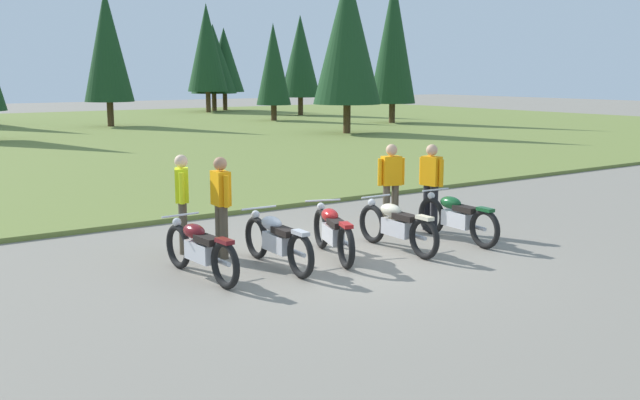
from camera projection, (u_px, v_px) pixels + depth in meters
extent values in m
plane|color=gray|center=(341.00, 259.00, 11.87)|extent=(140.00, 140.00, 0.00)
cylinder|color=#47331E|center=(301.00, 107.00, 51.53)|extent=(0.36, 0.36, 1.37)
cone|color=#193D1E|center=(300.00, 56.00, 50.92)|extent=(2.81, 2.81, 5.67)
cylinder|color=#47331E|center=(214.00, 103.00, 57.38)|extent=(0.36, 0.36, 1.47)
cone|color=#193D1E|center=(213.00, 59.00, 56.79)|extent=(3.58, 3.58, 5.34)
cylinder|color=#47331E|center=(347.00, 120.00, 35.72)|extent=(0.36, 0.36, 1.53)
cone|color=#193D1E|center=(347.00, 36.00, 35.03)|extent=(3.32, 3.32, 6.52)
cylinder|color=#47331E|center=(111.00, 115.00, 40.44)|extent=(0.36, 0.36, 1.47)
cone|color=#193D1E|center=(107.00, 45.00, 39.79)|extent=(2.70, 2.70, 6.17)
cylinder|color=#47331E|center=(392.00, 114.00, 43.42)|extent=(0.36, 0.36, 1.26)
cone|color=#193D1E|center=(393.00, 39.00, 42.68)|extent=(2.74, 2.74, 7.44)
cylinder|color=#47331E|center=(225.00, 102.00, 58.46)|extent=(0.36, 0.36, 1.56)
cone|color=#193D1E|center=(224.00, 60.00, 57.90)|extent=(3.13, 3.13, 5.04)
cylinder|color=#47331E|center=(274.00, 113.00, 45.52)|extent=(0.36, 0.36, 1.08)
cone|color=#193D1E|center=(273.00, 64.00, 45.00)|extent=(2.16, 2.16, 5.01)
cylinder|color=#47331E|center=(208.00, 103.00, 55.16)|extent=(0.36, 0.36, 1.67)
cone|color=#193D1E|center=(207.00, 48.00, 54.46)|extent=(3.02, 3.02, 6.52)
torus|color=black|center=(178.00, 246.00, 11.27)|extent=(0.14, 0.70, 0.70)
torus|color=black|center=(225.00, 265.00, 10.19)|extent=(0.14, 0.70, 0.70)
cube|color=silver|center=(200.00, 252.00, 10.72)|extent=(0.24, 0.65, 0.28)
ellipsoid|color=maroon|center=(194.00, 231.00, 10.81)|extent=(0.29, 0.49, 0.22)
cube|color=black|center=(208.00, 240.00, 10.52)|extent=(0.25, 0.49, 0.10)
cube|color=maroon|center=(225.00, 241.00, 10.13)|extent=(0.16, 0.33, 0.06)
cylinder|color=silver|center=(180.00, 215.00, 11.11)|extent=(0.62, 0.07, 0.03)
sphere|color=silver|center=(177.00, 222.00, 11.22)|extent=(0.14, 0.14, 0.14)
cylinder|color=silver|center=(219.00, 261.00, 10.59)|extent=(0.10, 0.55, 0.07)
torus|color=black|center=(257.00, 238.00, 11.88)|extent=(0.13, 0.70, 0.70)
torus|color=black|center=(301.00, 255.00, 10.72)|extent=(0.13, 0.70, 0.70)
cube|color=silver|center=(277.00, 243.00, 11.29)|extent=(0.23, 0.65, 0.28)
ellipsoid|color=#B7B7BC|center=(272.00, 223.00, 11.39)|extent=(0.28, 0.49, 0.22)
cube|color=black|center=(284.00, 232.00, 11.07)|extent=(0.24, 0.49, 0.10)
cube|color=#B7B7BC|center=(300.00, 233.00, 10.66)|extent=(0.15, 0.33, 0.06)
cylinder|color=silver|center=(259.00, 208.00, 11.71)|extent=(0.62, 0.06, 0.03)
sphere|color=silver|center=(256.00, 215.00, 11.83)|extent=(0.14, 0.14, 0.14)
cylinder|color=silver|center=(295.00, 252.00, 11.13)|extent=(0.09, 0.55, 0.07)
torus|color=black|center=(321.00, 228.00, 12.58)|extent=(0.32, 0.69, 0.70)
torus|color=black|center=(346.00, 247.00, 11.25)|extent=(0.32, 0.69, 0.70)
cube|color=silver|center=(333.00, 234.00, 11.91)|extent=(0.40, 0.67, 0.28)
ellipsoid|color=#AD1919|center=(330.00, 215.00, 12.03)|extent=(0.40, 0.54, 0.22)
cube|color=black|center=(337.00, 224.00, 11.66)|extent=(0.37, 0.53, 0.10)
cube|color=#AD1919|center=(346.00, 225.00, 11.19)|extent=(0.24, 0.35, 0.06)
cylinder|color=silver|center=(323.00, 200.00, 12.40)|extent=(0.60, 0.23, 0.03)
sphere|color=silver|center=(321.00, 207.00, 12.53)|extent=(0.14, 0.14, 0.14)
cylinder|color=silver|center=(347.00, 243.00, 11.68)|extent=(0.25, 0.54, 0.07)
torus|color=black|center=(372.00, 224.00, 12.98)|extent=(0.12, 0.70, 0.70)
torus|color=black|center=(424.00, 238.00, 11.83)|extent=(0.12, 0.70, 0.70)
cube|color=silver|center=(397.00, 228.00, 12.39)|extent=(0.22, 0.65, 0.28)
ellipsoid|color=beige|center=(391.00, 210.00, 12.50)|extent=(0.28, 0.49, 0.22)
cube|color=black|center=(406.00, 217.00, 12.18)|extent=(0.24, 0.49, 0.10)
cube|color=beige|center=(425.00, 218.00, 11.77)|extent=(0.15, 0.32, 0.06)
cylinder|color=silver|center=(376.00, 196.00, 12.81)|extent=(0.62, 0.05, 0.03)
sphere|color=silver|center=(372.00, 203.00, 12.93)|extent=(0.14, 0.14, 0.14)
cylinder|color=silver|center=(415.00, 236.00, 12.24)|extent=(0.09, 0.55, 0.07)
torus|color=black|center=(431.00, 216.00, 13.71)|extent=(0.14, 0.70, 0.70)
torus|color=black|center=(485.00, 229.00, 12.54)|extent=(0.14, 0.70, 0.70)
cube|color=silver|center=(457.00, 219.00, 13.12)|extent=(0.23, 0.65, 0.28)
ellipsoid|color=#144C23|center=(451.00, 203.00, 13.22)|extent=(0.28, 0.49, 0.22)
cube|color=black|center=(466.00, 209.00, 12.90)|extent=(0.24, 0.49, 0.10)
cube|color=#144C23|center=(485.00, 210.00, 12.48)|extent=(0.16, 0.33, 0.06)
cylinder|color=silver|center=(436.00, 190.00, 13.54)|extent=(0.62, 0.06, 0.03)
sphere|color=silver|center=(431.00, 196.00, 13.66)|extent=(0.14, 0.14, 0.14)
cylinder|color=silver|center=(474.00, 227.00, 12.96)|extent=(0.10, 0.55, 0.07)
cylinder|color=#4C4233|center=(183.00, 226.00, 12.33)|extent=(0.14, 0.14, 0.88)
cylinder|color=#4C4233|center=(183.00, 228.00, 12.16)|extent=(0.14, 0.14, 0.88)
cube|color=#D8EA19|center=(182.00, 185.00, 12.12)|extent=(0.35, 0.42, 0.56)
sphere|color=beige|center=(181.00, 161.00, 12.05)|extent=(0.22, 0.22, 0.22)
cylinder|color=#D8EA19|center=(182.00, 184.00, 12.35)|extent=(0.09, 0.09, 0.52)
cylinder|color=#D8EA19|center=(182.00, 188.00, 11.90)|extent=(0.09, 0.09, 0.52)
cylinder|color=#4C4233|center=(386.00, 208.00, 14.02)|extent=(0.14, 0.14, 0.88)
cylinder|color=#4C4233|center=(395.00, 207.00, 14.07)|extent=(0.14, 0.14, 0.88)
cube|color=orange|center=(391.00, 171.00, 13.92)|extent=(0.41, 0.32, 0.56)
sphere|color=tan|center=(392.00, 150.00, 13.85)|extent=(0.22, 0.22, 0.22)
cylinder|color=orange|center=(380.00, 172.00, 13.86)|extent=(0.09, 0.09, 0.52)
cylinder|color=orange|center=(402.00, 171.00, 13.99)|extent=(0.09, 0.09, 0.52)
cylinder|color=black|center=(434.00, 209.00, 13.94)|extent=(0.14, 0.14, 0.88)
cylinder|color=black|center=(427.00, 207.00, 14.07)|extent=(0.14, 0.14, 0.88)
cube|color=orange|center=(431.00, 171.00, 13.88)|extent=(0.28, 0.39, 0.56)
sphere|color=tan|center=(432.00, 150.00, 13.81)|extent=(0.22, 0.22, 0.22)
cylinder|color=orange|center=(441.00, 173.00, 13.73)|extent=(0.09, 0.09, 0.52)
cylinder|color=orange|center=(422.00, 171.00, 14.05)|extent=(0.09, 0.09, 0.52)
cylinder|color=#4C4233|center=(220.00, 230.00, 11.99)|extent=(0.14, 0.14, 0.88)
cylinder|color=#4C4233|center=(224.00, 233.00, 11.84)|extent=(0.14, 0.14, 0.88)
cube|color=orange|center=(221.00, 188.00, 11.79)|extent=(0.25, 0.38, 0.56)
sphere|color=#9E7051|center=(220.00, 164.00, 11.72)|extent=(0.22, 0.22, 0.22)
cylinder|color=orange|center=(215.00, 188.00, 11.99)|extent=(0.09, 0.09, 0.52)
cylinder|color=orange|center=(226.00, 191.00, 11.60)|extent=(0.09, 0.09, 0.52)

